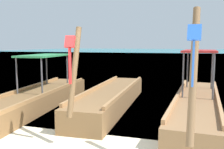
# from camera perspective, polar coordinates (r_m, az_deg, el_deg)

# --- Properties ---
(sea_water) EXTENTS (120.00, 120.00, 0.00)m
(sea_water) POSITION_cam_1_polar(r_m,az_deg,el_deg) (65.43, 14.71, 4.75)
(sea_water) COLOR #147A89
(sea_water) RESTS_ON ground
(longtail_boat_pink_ribbon) EXTENTS (1.80, 7.30, 2.66)m
(longtail_boat_pink_ribbon) POSITION_cam_1_polar(r_m,az_deg,el_deg) (8.54, -17.47, -5.41)
(longtail_boat_pink_ribbon) COLOR brown
(longtail_boat_pink_ribbon) RESTS_ON ground
(longtail_boat_red_ribbon) EXTENTS (1.30, 6.38, 2.47)m
(longtail_boat_red_ribbon) POSITION_cam_1_polar(r_m,az_deg,el_deg) (8.43, -0.07, -5.30)
(longtail_boat_red_ribbon) COLOR brown
(longtail_boat_red_ribbon) RESTS_ON ground
(longtail_boat_blue_ribbon) EXTENTS (1.57, 7.04, 2.72)m
(longtail_boat_blue_ribbon) POSITION_cam_1_polar(r_m,az_deg,el_deg) (7.82, 18.68, -6.43)
(longtail_boat_blue_ribbon) COLOR olive
(longtail_boat_blue_ribbon) RESTS_ON ground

